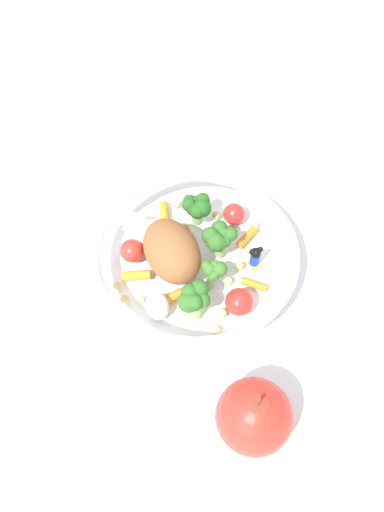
# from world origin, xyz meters

# --- Properties ---
(ground_plane) EXTENTS (2.40, 2.40, 0.00)m
(ground_plane) POSITION_xyz_m (0.00, 0.00, 0.00)
(ground_plane) COLOR white
(food_container) EXTENTS (0.25, 0.25, 0.07)m
(food_container) POSITION_xyz_m (0.01, -0.00, 0.03)
(food_container) COLOR white
(food_container) RESTS_ON ground_plane
(loose_apple) EXTENTS (0.08, 0.08, 0.09)m
(loose_apple) POSITION_xyz_m (-0.18, 0.09, 0.04)
(loose_apple) COLOR red
(loose_apple) RESTS_ON ground_plane
(folded_napkin) EXTENTS (0.17, 0.16, 0.01)m
(folded_napkin) POSITION_xyz_m (0.14, -0.23, 0.00)
(folded_napkin) COLOR white
(folded_napkin) RESTS_ON ground_plane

